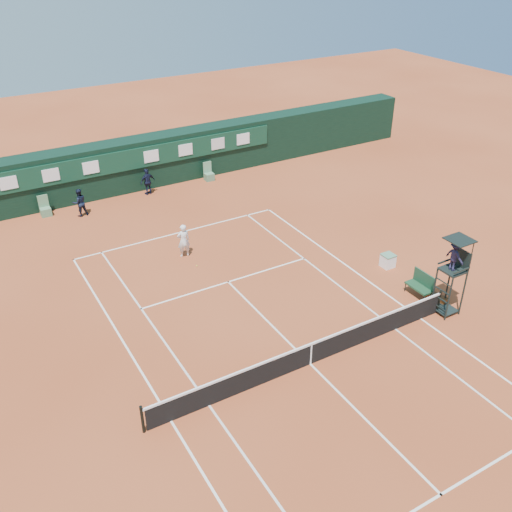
{
  "coord_description": "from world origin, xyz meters",
  "views": [
    {
      "loc": [
        -9.78,
        -12.82,
        13.89
      ],
      "look_at": [
        1.21,
        6.0,
        1.2
      ],
      "focal_mm": 40.0,
      "sensor_mm": 36.0,
      "label": 1
    }
  ],
  "objects_px": {
    "tennis_net": "(311,353)",
    "cooler": "(388,261)",
    "umpire_chair": "(454,261)",
    "player_bench": "(421,284)",
    "player": "(184,241)"
  },
  "relations": [
    {
      "from": "player",
      "to": "player_bench",
      "type": "bearing_deg",
      "value": 136.38
    },
    {
      "from": "player_bench",
      "to": "player",
      "type": "relative_size",
      "value": 0.71
    },
    {
      "from": "umpire_chair",
      "to": "cooler",
      "type": "distance_m",
      "value": 4.53
    },
    {
      "from": "cooler",
      "to": "player",
      "type": "distance_m",
      "value": 9.69
    },
    {
      "from": "tennis_net",
      "to": "umpire_chair",
      "type": "distance_m",
      "value": 6.94
    },
    {
      "from": "player_bench",
      "to": "player",
      "type": "bearing_deg",
      "value": 131.96
    },
    {
      "from": "tennis_net",
      "to": "cooler",
      "type": "height_order",
      "value": "tennis_net"
    },
    {
      "from": "cooler",
      "to": "tennis_net",
      "type": "bearing_deg",
      "value": -151.6
    },
    {
      "from": "tennis_net",
      "to": "player",
      "type": "xyz_separation_m",
      "value": [
        -0.74,
        9.53,
        0.34
      ]
    },
    {
      "from": "umpire_chair",
      "to": "player",
      "type": "height_order",
      "value": "umpire_chair"
    },
    {
      "from": "tennis_net",
      "to": "umpire_chair",
      "type": "xyz_separation_m",
      "value": [
        6.66,
        -0.15,
        1.95
      ]
    },
    {
      "from": "cooler",
      "to": "player",
      "type": "relative_size",
      "value": 0.38
    },
    {
      "from": "cooler",
      "to": "player_bench",
      "type": "bearing_deg",
      "value": -99.28
    },
    {
      "from": "umpire_chair",
      "to": "player_bench",
      "type": "xyz_separation_m",
      "value": [
        0.01,
        1.44,
        -1.86
      ]
    },
    {
      "from": "tennis_net",
      "to": "cooler",
      "type": "xyz_separation_m",
      "value": [
        7.08,
        3.83,
        -0.18
      ]
    }
  ]
}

